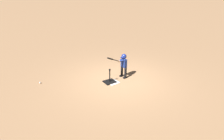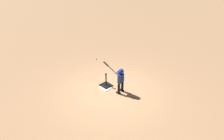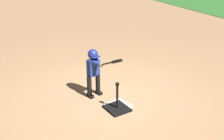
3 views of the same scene
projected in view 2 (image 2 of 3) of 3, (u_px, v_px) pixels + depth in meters
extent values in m
plane|color=#AD7F56|center=(111.00, 90.00, 7.27)|extent=(90.00, 90.00, 0.00)
cube|color=white|center=(106.00, 87.00, 7.47)|extent=(0.48, 0.48, 0.02)
cube|color=black|center=(106.00, 85.00, 7.59)|extent=(0.48, 0.43, 0.04)
cylinder|color=black|center=(106.00, 80.00, 7.46)|extent=(0.05, 0.05, 0.51)
cylinder|color=black|center=(106.00, 74.00, 7.33)|extent=(0.08, 0.08, 0.05)
cylinder|color=black|center=(119.00, 89.00, 6.96)|extent=(0.12, 0.12, 0.49)
cube|color=black|center=(118.00, 93.00, 7.07)|extent=(0.19, 0.11, 0.06)
cylinder|color=black|center=(122.00, 86.00, 7.12)|extent=(0.12, 0.12, 0.49)
cube|color=black|center=(122.00, 90.00, 7.23)|extent=(0.19, 0.11, 0.06)
cube|color=navy|center=(121.00, 78.00, 6.84)|extent=(0.17, 0.27, 0.36)
sphere|color=#936B4C|center=(121.00, 72.00, 6.70)|extent=(0.19, 0.19, 0.19)
sphere|color=navy|center=(121.00, 71.00, 6.70)|extent=(0.22, 0.22, 0.22)
cube|color=navy|center=(119.00, 71.00, 6.76)|extent=(0.13, 0.18, 0.01)
cylinder|color=navy|center=(117.00, 74.00, 6.81)|extent=(0.30, 0.12, 0.11)
cylinder|color=navy|center=(119.00, 73.00, 6.87)|extent=(0.30, 0.19, 0.11)
sphere|color=#936B4C|center=(115.00, 73.00, 6.92)|extent=(0.09, 0.09, 0.09)
cylinder|color=black|center=(110.00, 67.00, 7.03)|extent=(0.61, 0.11, 0.32)
cylinder|color=black|center=(106.00, 64.00, 7.09)|extent=(0.28, 0.10, 0.18)
cylinder|color=black|center=(116.00, 73.00, 6.92)|extent=(0.04, 0.05, 0.05)
sphere|color=white|center=(96.00, 59.00, 10.09)|extent=(0.07, 0.07, 0.07)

